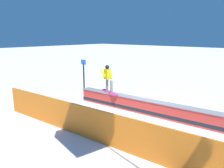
% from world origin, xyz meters
% --- Properties ---
extents(ground_plane, '(120.00, 120.00, 0.00)m').
position_xyz_m(ground_plane, '(0.00, 0.00, 0.00)').
color(ground_plane, white).
extents(grind_box, '(7.43, 1.09, 0.71)m').
position_xyz_m(grind_box, '(0.00, 0.00, 0.32)').
color(grind_box, red).
rests_on(grind_box, ground_plane).
extents(snowboarder, '(1.53, 0.78, 1.44)m').
position_xyz_m(snowboarder, '(2.14, 0.12, 1.49)').
color(snowboarder, '#C92E82').
rests_on(snowboarder, grind_box).
extents(safety_fence, '(9.82, 0.88, 1.20)m').
position_xyz_m(safety_fence, '(0.00, 3.55, 0.60)').
color(safety_fence, orange).
rests_on(safety_fence, ground_plane).
extents(trail_marker, '(0.40, 0.10, 2.18)m').
position_xyz_m(trail_marker, '(4.84, -0.57, 1.16)').
color(trail_marker, '#262628').
rests_on(trail_marker, ground_plane).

